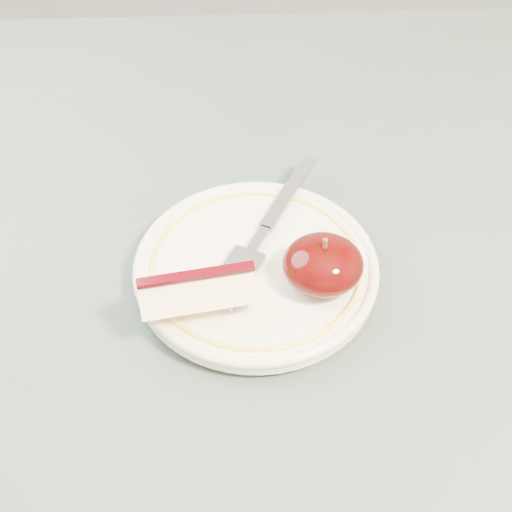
{
  "coord_description": "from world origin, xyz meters",
  "views": [
    {
      "loc": [
        -0.05,
        -0.37,
        1.2
      ],
      "look_at": [
        -0.03,
        0.01,
        0.78
      ],
      "focal_mm": 50.0,
      "sensor_mm": 36.0,
      "label": 1
    }
  ],
  "objects_px": {
    "table": "(295,353)",
    "fork": "(265,229)",
    "apple_half": "(323,264)",
    "plate": "(256,268)"
  },
  "relations": [
    {
      "from": "fork",
      "to": "table",
      "type": "bearing_deg",
      "value": -125.55
    },
    {
      "from": "table",
      "to": "plate",
      "type": "relative_size",
      "value": 4.51
    },
    {
      "from": "apple_half",
      "to": "table",
      "type": "bearing_deg",
      "value": 162.12
    },
    {
      "from": "apple_half",
      "to": "fork",
      "type": "height_order",
      "value": "apple_half"
    },
    {
      "from": "table",
      "to": "fork",
      "type": "relative_size",
      "value": 5.02
    },
    {
      "from": "plate",
      "to": "apple_half",
      "type": "bearing_deg",
      "value": -21.47
    },
    {
      "from": "table",
      "to": "fork",
      "type": "xyz_separation_m",
      "value": [
        -0.03,
        0.05,
        0.11
      ]
    },
    {
      "from": "table",
      "to": "apple_half",
      "type": "relative_size",
      "value": 14.18
    },
    {
      "from": "fork",
      "to": "plate",
      "type": "bearing_deg",
      "value": -167.39
    },
    {
      "from": "table",
      "to": "plate",
      "type": "distance_m",
      "value": 0.11
    }
  ]
}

